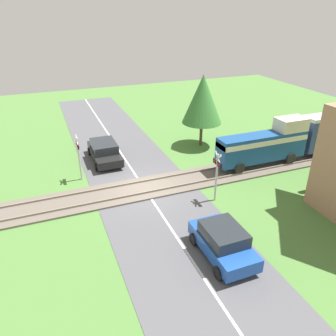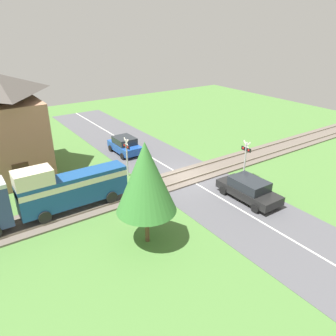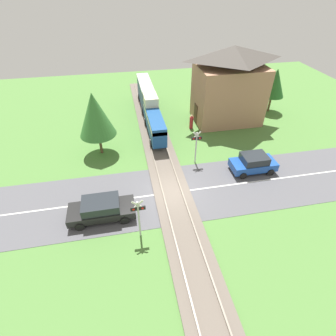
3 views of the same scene
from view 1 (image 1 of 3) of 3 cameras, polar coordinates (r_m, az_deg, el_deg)
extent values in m
plane|color=#4C7A38|center=(20.96, -4.10, -3.66)|extent=(60.00, 60.00, 0.00)
cube|color=#515156|center=(20.95, -4.10, -3.64)|extent=(48.00, 6.40, 0.02)
cube|color=silver|center=(20.95, -4.10, -3.61)|extent=(48.00, 0.12, 0.00)
cube|color=#665B51|center=(20.93, -4.10, -3.52)|extent=(2.80, 48.00, 0.12)
cube|color=slate|center=(21.47, -4.70, -2.35)|extent=(0.10, 48.00, 0.12)
cube|color=slate|center=(20.27, -3.49, -4.17)|extent=(0.10, 48.00, 0.12)
cube|color=navy|center=(24.02, 16.01, 3.56)|extent=(1.35, 6.72, 1.90)
cube|color=beige|center=(23.83, 16.16, 4.72)|extent=(1.37, 6.72, 0.36)
cube|color=beige|center=(24.96, 20.65, 7.18)|extent=(1.35, 2.15, 0.90)
cylinder|color=black|center=(23.76, 10.54, 1.41)|extent=(0.14, 0.76, 0.76)
cylinder|color=black|center=(22.68, 12.41, -0.02)|extent=(0.14, 0.76, 0.76)
cylinder|color=black|center=(26.17, 18.61, 2.82)|extent=(0.14, 0.76, 0.76)
cylinder|color=black|center=(25.19, 20.63, 1.58)|extent=(0.14, 0.76, 0.76)
cube|color=navy|center=(28.47, 27.25, 5.71)|extent=(1.35, 6.17, 2.40)
cylinder|color=black|center=(27.93, 22.95, 3.56)|extent=(0.14, 0.76, 0.76)
cylinder|color=black|center=(27.02, 24.98, 2.41)|extent=(0.14, 0.76, 0.76)
cube|color=black|center=(24.94, -10.98, 2.51)|extent=(4.50, 1.84, 0.56)
cube|color=#23282D|center=(24.71, -11.10, 3.78)|extent=(2.47, 1.70, 0.63)
cylinder|color=black|center=(23.91, -8.06, 0.93)|extent=(0.60, 0.18, 0.60)
cylinder|color=black|center=(23.61, -12.39, 0.21)|extent=(0.60, 0.18, 0.60)
cylinder|color=black|center=(26.53, -9.63, 3.44)|extent=(0.60, 0.18, 0.60)
cylinder|color=black|center=(26.26, -13.54, 2.82)|extent=(0.60, 0.18, 0.60)
cube|color=#1E4CA8|center=(15.63, 9.48, -13.04)|extent=(3.73, 1.78, 0.65)
cube|color=#23282D|center=(15.25, 9.66, -11.21)|extent=(2.05, 1.64, 0.61)
cylinder|color=black|center=(16.31, 4.45, -12.27)|extent=(0.60, 0.18, 0.60)
cylinder|color=black|center=(17.02, 9.95, -10.75)|extent=(0.60, 0.18, 0.60)
cylinder|color=black|center=(14.72, 8.73, -17.66)|extent=(0.60, 0.18, 0.60)
cylinder|color=black|center=(15.51, 14.67, -15.61)|extent=(0.60, 0.18, 0.60)
cylinder|color=#B7B7B7|center=(22.15, -15.18, 1.54)|extent=(0.12, 0.12, 3.01)
cube|color=black|center=(21.78, -15.48, 3.84)|extent=(0.90, 0.08, 0.28)
sphere|color=red|center=(22.03, -15.57, 4.08)|extent=(0.18, 0.18, 0.18)
sphere|color=red|center=(21.53, -15.38, 3.58)|extent=(0.18, 0.18, 0.18)
cube|color=silver|center=(21.68, -15.57, 4.55)|extent=(0.72, 0.04, 0.72)
cube|color=silver|center=(21.68, -15.57, 4.55)|extent=(0.72, 0.04, 0.72)
cylinder|color=#B7B7B7|center=(19.23, 8.41, -1.70)|extent=(0.12, 0.12, 3.01)
cube|color=black|center=(18.80, 8.60, 0.89)|extent=(0.90, 0.08, 0.28)
sphere|color=red|center=(18.59, 9.01, 0.55)|extent=(0.18, 0.18, 0.18)
sphere|color=red|center=(19.01, 8.20, 1.21)|extent=(0.18, 0.18, 0.18)
cube|color=silver|center=(18.68, 8.66, 1.70)|extent=(0.72, 0.04, 0.72)
cube|color=silver|center=(18.68, 8.66, 1.70)|extent=(0.72, 0.04, 0.72)
cylinder|color=#B2282D|center=(22.21, 23.62, -2.22)|extent=(0.39, 0.39, 1.32)
sphere|color=tan|center=(21.88, 23.99, -0.42)|extent=(0.24, 0.24, 0.24)
cylinder|color=brown|center=(27.33, 5.76, 5.94)|extent=(0.24, 0.24, 1.98)
cone|color=#387A33|center=(26.46, 6.05, 11.85)|extent=(3.20, 3.20, 3.84)
camera|label=2|loc=(40.62, 7.89, 26.99)|focal=35.00mm
camera|label=3|loc=(22.71, -52.00, 26.06)|focal=28.00mm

